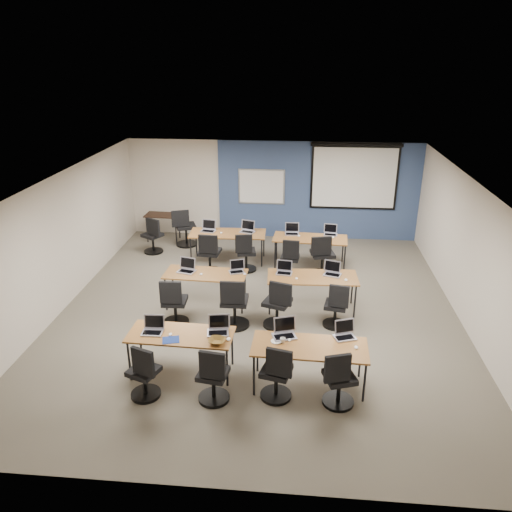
# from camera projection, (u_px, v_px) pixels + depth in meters

# --- Properties ---
(floor) EXTENTS (8.00, 9.00, 0.02)m
(floor) POSITION_uv_depth(u_px,v_px,m) (258.00, 311.00, 10.20)
(floor) COLOR #6B6354
(floor) RESTS_ON ground
(ceiling) EXTENTS (8.00, 9.00, 0.02)m
(ceiling) POSITION_uv_depth(u_px,v_px,m) (259.00, 182.00, 9.16)
(ceiling) COLOR white
(ceiling) RESTS_ON ground
(wall_back) EXTENTS (8.00, 0.04, 2.70)m
(wall_back) POSITION_uv_depth(u_px,v_px,m) (273.00, 190.00, 13.82)
(wall_back) COLOR beige
(wall_back) RESTS_ON ground
(wall_front) EXTENTS (8.00, 0.04, 2.70)m
(wall_front) POSITION_uv_depth(u_px,v_px,m) (224.00, 399.00, 5.54)
(wall_front) COLOR beige
(wall_front) RESTS_ON ground
(wall_left) EXTENTS (0.04, 9.00, 2.70)m
(wall_left) POSITION_uv_depth(u_px,v_px,m) (60.00, 243.00, 10.02)
(wall_left) COLOR beige
(wall_left) RESTS_ON ground
(wall_right) EXTENTS (0.04, 9.00, 2.70)m
(wall_right) POSITION_uv_depth(u_px,v_px,m) (471.00, 257.00, 9.34)
(wall_right) COLOR beige
(wall_right) RESTS_ON ground
(blue_accent_panel) EXTENTS (5.50, 0.04, 2.70)m
(blue_accent_panel) POSITION_uv_depth(u_px,v_px,m) (318.00, 191.00, 13.69)
(blue_accent_panel) COLOR #3D5977
(blue_accent_panel) RESTS_ON wall_back
(whiteboard) EXTENTS (1.28, 0.03, 0.98)m
(whiteboard) POSITION_uv_depth(u_px,v_px,m) (262.00, 187.00, 13.74)
(whiteboard) COLOR #A7B2BB
(whiteboard) RESTS_ON wall_back
(projector_screen) EXTENTS (2.40, 0.10, 1.82)m
(projector_screen) POSITION_uv_depth(u_px,v_px,m) (355.00, 173.00, 13.35)
(projector_screen) COLOR black
(projector_screen) RESTS_ON wall_back
(training_table_front_left) EXTENTS (1.69, 0.71, 0.73)m
(training_table_front_left) POSITION_uv_depth(u_px,v_px,m) (181.00, 336.00, 8.01)
(training_table_front_left) COLOR olive
(training_table_front_left) RESTS_ON floor
(training_table_front_right) EXTENTS (1.78, 0.74, 0.73)m
(training_table_front_right) POSITION_uv_depth(u_px,v_px,m) (309.00, 349.00, 7.68)
(training_table_front_right) COLOR brown
(training_table_front_right) RESTS_ON floor
(training_table_mid_left) EXTENTS (1.67, 0.70, 0.73)m
(training_table_mid_left) POSITION_uv_depth(u_px,v_px,m) (206.00, 275.00, 10.18)
(training_table_mid_left) COLOR olive
(training_table_mid_left) RESTS_ON floor
(training_table_mid_right) EXTENTS (1.80, 0.75, 0.73)m
(training_table_mid_right) POSITION_uv_depth(u_px,v_px,m) (312.00, 278.00, 10.03)
(training_table_mid_right) COLOR brown
(training_table_mid_right) RESTS_ON floor
(training_table_back_left) EXTENTS (1.88, 0.78, 0.73)m
(training_table_back_left) POSITION_uv_depth(u_px,v_px,m) (228.00, 235.00, 12.41)
(training_table_back_left) COLOR #A96A3D
(training_table_back_left) RESTS_ON floor
(training_table_back_right) EXTENTS (1.78, 0.74, 0.73)m
(training_table_back_right) POSITION_uv_depth(u_px,v_px,m) (310.00, 240.00, 12.09)
(training_table_back_right) COLOR olive
(training_table_back_right) RESTS_ON floor
(laptop_0) EXTENTS (0.33, 0.28, 0.25)m
(laptop_0) POSITION_uv_depth(u_px,v_px,m) (153.00, 328.00, 8.03)
(laptop_0) COLOR #ABABAD
(laptop_0) RESTS_ON training_table_front_left
(mouse_0) EXTENTS (0.07, 0.10, 0.03)m
(mouse_0) POSITION_uv_depth(u_px,v_px,m) (170.00, 334.00, 7.95)
(mouse_0) COLOR white
(mouse_0) RESTS_ON training_table_front_left
(task_chair_0) EXTENTS (0.49, 0.46, 0.95)m
(task_chair_0) POSITION_uv_depth(u_px,v_px,m) (144.00, 376.00, 7.51)
(task_chair_0) COLOR black
(task_chair_0) RESTS_ON floor
(laptop_1) EXTENTS (0.35, 0.29, 0.26)m
(laptop_1) POSITION_uv_depth(u_px,v_px,m) (218.00, 328.00, 8.02)
(laptop_1) COLOR #BABABA
(laptop_1) RESTS_ON training_table_front_left
(mouse_1) EXTENTS (0.08, 0.11, 0.04)m
(mouse_1) POSITION_uv_depth(u_px,v_px,m) (229.00, 339.00, 7.82)
(mouse_1) COLOR white
(mouse_1) RESTS_ON training_table_front_left
(task_chair_1) EXTENTS (0.48, 0.48, 0.96)m
(task_chair_1) POSITION_uv_depth(u_px,v_px,m) (213.00, 380.00, 7.42)
(task_chair_1) COLOR black
(task_chair_1) RESTS_ON floor
(laptop_2) EXTENTS (0.36, 0.31, 0.27)m
(laptop_2) POSITION_uv_depth(u_px,v_px,m) (284.00, 331.00, 7.93)
(laptop_2) COLOR #A4A4AB
(laptop_2) RESTS_ON training_table_front_right
(mouse_2) EXTENTS (0.07, 0.10, 0.03)m
(mouse_2) POSITION_uv_depth(u_px,v_px,m) (289.00, 340.00, 7.80)
(mouse_2) COLOR white
(mouse_2) RESTS_ON training_table_front_right
(task_chair_2) EXTENTS (0.49, 0.48, 0.97)m
(task_chair_2) POSITION_uv_depth(u_px,v_px,m) (277.00, 377.00, 7.48)
(task_chair_2) COLOR black
(task_chair_2) RESTS_ON floor
(laptop_3) EXTENTS (0.33, 0.28, 0.25)m
(laptop_3) POSITION_uv_depth(u_px,v_px,m) (345.00, 333.00, 7.90)
(laptop_3) COLOR silver
(laptop_3) RESTS_ON training_table_front_right
(mouse_3) EXTENTS (0.08, 0.10, 0.03)m
(mouse_3) POSITION_uv_depth(u_px,v_px,m) (356.00, 347.00, 7.61)
(mouse_3) COLOR white
(mouse_3) RESTS_ON training_table_front_right
(task_chair_3) EXTENTS (0.50, 0.48, 0.97)m
(task_chair_3) POSITION_uv_depth(u_px,v_px,m) (339.00, 383.00, 7.35)
(task_chair_3) COLOR black
(task_chair_3) RESTS_ON floor
(laptop_4) EXTENTS (0.34, 0.29, 0.26)m
(laptop_4) POSITION_uv_depth(u_px,v_px,m) (187.00, 268.00, 10.24)
(laptop_4) COLOR #BABAC0
(laptop_4) RESTS_ON training_table_mid_left
(mouse_4) EXTENTS (0.07, 0.10, 0.03)m
(mouse_4) POSITION_uv_depth(u_px,v_px,m) (201.00, 274.00, 10.09)
(mouse_4) COLOR white
(mouse_4) RESTS_ON training_table_mid_left
(task_chair_4) EXTENTS (0.51, 0.51, 0.99)m
(task_chair_4) POSITION_uv_depth(u_px,v_px,m) (174.00, 306.00, 9.54)
(task_chair_4) COLOR black
(task_chair_4) RESTS_ON floor
(laptop_5) EXTENTS (0.30, 0.26, 0.23)m
(laptop_5) POSITION_uv_depth(u_px,v_px,m) (237.00, 269.00, 10.22)
(laptop_5) COLOR silver
(laptop_5) RESTS_ON training_table_mid_left
(mouse_5) EXTENTS (0.07, 0.10, 0.03)m
(mouse_5) POSITION_uv_depth(u_px,v_px,m) (245.00, 274.00, 10.10)
(mouse_5) COLOR white
(mouse_5) RESTS_ON training_table_mid_left
(task_chair_5) EXTENTS (0.56, 0.56, 1.04)m
(task_chair_5) POSITION_uv_depth(u_px,v_px,m) (234.00, 307.00, 9.45)
(task_chair_5) COLOR black
(task_chair_5) RESTS_ON floor
(laptop_6) EXTENTS (0.32, 0.27, 0.24)m
(laptop_6) POSITION_uv_depth(u_px,v_px,m) (284.00, 270.00, 10.16)
(laptop_6) COLOR silver
(laptop_6) RESTS_ON training_table_mid_right
(mouse_6) EXTENTS (0.06, 0.09, 0.03)m
(mouse_6) POSITION_uv_depth(u_px,v_px,m) (297.00, 278.00, 9.90)
(mouse_6) COLOR white
(mouse_6) RESTS_ON training_table_mid_right
(task_chair_6) EXTENTS (0.55, 0.53, 1.01)m
(task_chair_6) POSITION_uv_depth(u_px,v_px,m) (278.00, 308.00, 9.45)
(task_chair_6) COLOR black
(task_chair_6) RESTS_ON floor
(laptop_7) EXTENTS (0.34, 0.29, 0.26)m
(laptop_7) POSITION_uv_depth(u_px,v_px,m) (332.00, 271.00, 10.10)
(laptop_7) COLOR silver
(laptop_7) RESTS_ON training_table_mid_right
(mouse_7) EXTENTS (0.09, 0.12, 0.04)m
(mouse_7) POSITION_uv_depth(u_px,v_px,m) (346.00, 280.00, 9.84)
(mouse_7) COLOR white
(mouse_7) RESTS_ON training_table_mid_right
(task_chair_7) EXTENTS (0.46, 0.46, 0.94)m
(task_chair_7) POSITION_uv_depth(u_px,v_px,m) (336.00, 309.00, 9.47)
(task_chair_7) COLOR black
(task_chair_7) RESTS_ON floor
(laptop_8) EXTENTS (0.36, 0.30, 0.27)m
(laptop_8) POSITION_uv_depth(u_px,v_px,m) (208.00, 228.00, 12.52)
(laptop_8) COLOR silver
(laptop_8) RESTS_ON training_table_back_left
(mouse_8) EXTENTS (0.07, 0.10, 0.03)m
(mouse_8) POSITION_uv_depth(u_px,v_px,m) (221.00, 233.00, 12.37)
(mouse_8) COLOR white
(mouse_8) RESTS_ON training_table_back_left
(task_chair_8) EXTENTS (0.56, 0.56, 1.03)m
(task_chair_8) POSITION_uv_depth(u_px,v_px,m) (209.00, 257.00, 11.76)
(task_chair_8) COLOR black
(task_chair_8) RESTS_ON floor
(laptop_9) EXTENTS (0.36, 0.30, 0.27)m
(laptop_9) POSITION_uv_depth(u_px,v_px,m) (248.00, 229.00, 12.47)
(laptop_9) COLOR silver
(laptop_9) RESTS_ON training_table_back_left
(mouse_9) EXTENTS (0.06, 0.09, 0.03)m
(mouse_9) POSITION_uv_depth(u_px,v_px,m) (250.00, 235.00, 12.25)
(mouse_9) COLOR white
(mouse_9) RESTS_ON training_table_back_left
(task_chair_9) EXTENTS (0.49, 0.49, 0.98)m
(task_chair_9) POSITION_uv_depth(u_px,v_px,m) (246.00, 255.00, 11.90)
(task_chair_9) COLOR black
(task_chair_9) RESTS_ON floor
(laptop_10) EXTENTS (0.34, 0.29, 0.26)m
(laptop_10) POSITION_uv_depth(u_px,v_px,m) (292.00, 231.00, 12.32)
(laptop_10) COLOR silver
(laptop_10) RESTS_ON training_table_back_right
(mouse_10) EXTENTS (0.07, 0.11, 0.04)m
(mouse_10) POSITION_uv_depth(u_px,v_px,m) (299.00, 236.00, 12.17)
(mouse_10) COLOR white
(mouse_10) RESTS_ON training_table_back_right
(task_chair_10) EXTENTS (0.47, 0.47, 0.95)m
(task_chair_10) POSITION_uv_depth(u_px,v_px,m) (290.00, 261.00, 11.61)
(task_chair_10) COLOR black
(task_chair_10) RESTS_ON floor
(laptop_11) EXTENTS (0.32, 0.27, 0.25)m
(laptop_11) POSITION_uv_depth(u_px,v_px,m) (330.00, 232.00, 12.27)
(laptop_11) COLOR #B0B0B3
(laptop_11) RESTS_ON training_table_back_right
(mouse_11) EXTENTS (0.07, 0.10, 0.04)m
(mouse_11) POSITION_uv_depth(u_px,v_px,m) (333.00, 237.00, 12.07)
(mouse_11) COLOR white
(mouse_11) RESTS_ON training_table_back_right
(task_chair_11) EXTENTS (0.58, 0.58, 1.05)m
(task_chair_11) POSITION_uv_depth(u_px,v_px,m) (322.00, 259.00, 11.60)
(task_chair_11) COLOR black
(task_chair_11) RESTS_ON floor
(blue_mousepad) EXTENTS (0.31, 0.28, 0.01)m
(blue_mousepad) POSITION_uv_depth(u_px,v_px,m) (171.00, 340.00, 7.82)
(blue_mousepad) COLOR navy
(blue_mousepad) RESTS_ON training_table_front_left
(snack_bowl) EXTENTS (0.34, 0.34, 0.08)m
(snack_bowl) POSITION_uv_depth(u_px,v_px,m) (217.00, 341.00, 7.73)
(snack_bowl) COLOR brown
(snack_bowl) RESTS_ON training_table_front_left
(snack_plate) EXTENTS (0.19, 0.19, 0.01)m
(snack_plate) POSITION_uv_depth(u_px,v_px,m) (276.00, 341.00, 7.78)
(snack_plate) COLOR white
(snack_plate) RESTS_ON training_table_front_right
(coffee_cup) EXTENTS (0.10, 0.10, 0.07)m
(coffee_cup) POSITION_uv_depth(u_px,v_px,m) (283.00, 341.00, 7.72)
(coffee_cup) COLOR white
(coffee_cup) RESTS_ON snack_plate
(utility_table) EXTENTS (0.93, 0.52, 0.75)m
(utility_table) POSITION_uv_depth(u_px,v_px,m) (163.00, 218.00, 13.76)
(utility_table) COLOR black
(utility_table) RESTS_ON floor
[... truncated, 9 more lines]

